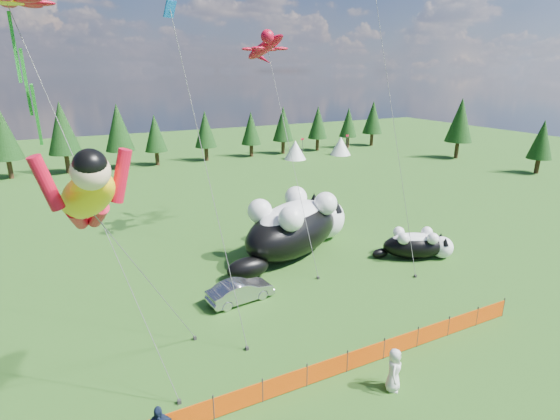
% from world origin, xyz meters
% --- Properties ---
extents(ground, '(160.00, 160.00, 0.00)m').
position_xyz_m(ground, '(0.00, 0.00, 0.00)').
color(ground, '#12380A').
rests_on(ground, ground).
extents(safety_fence, '(22.06, 0.06, 1.10)m').
position_xyz_m(safety_fence, '(0.00, -3.00, 0.50)').
color(safety_fence, '#262626').
rests_on(safety_fence, ground).
extents(tree_line, '(90.00, 4.00, 8.00)m').
position_xyz_m(tree_line, '(0.00, 45.00, 4.00)').
color(tree_line, black).
rests_on(tree_line, ground).
extents(festival_tents, '(50.00, 3.20, 2.80)m').
position_xyz_m(festival_tents, '(11.00, 40.00, 1.40)').
color(festival_tents, white).
rests_on(festival_tents, ground).
extents(cat_large, '(11.19, 7.66, 4.31)m').
position_xyz_m(cat_large, '(5.44, 9.54, 2.05)').
color(cat_large, black).
rests_on(cat_large, ground).
extents(cat_small, '(5.30, 3.68, 2.05)m').
position_xyz_m(cat_small, '(12.44, 4.89, 0.97)').
color(cat_small, black).
rests_on(cat_small, ground).
extents(car, '(3.97, 1.81, 1.26)m').
position_xyz_m(car, '(-0.80, 4.78, 0.63)').
color(car, '#B0B0B5').
rests_on(car, ground).
extents(spectator_e, '(1.07, 1.06, 1.87)m').
position_xyz_m(spectator_e, '(2.05, -4.73, 0.93)').
color(spectator_e, silver).
rests_on(spectator_e, ground).
extents(superhero_kite, '(6.61, 6.32, 11.39)m').
position_xyz_m(superhero_kite, '(-8.22, -1.30, 8.68)').
color(superhero_kite, yellow).
rests_on(superhero_kite, ground).
extents(gecko_kite, '(4.17, 12.40, 16.63)m').
position_xyz_m(gecko_kite, '(5.28, 14.26, 14.05)').
color(gecko_kite, red).
rests_on(gecko_kite, ground).
extents(flower_kite, '(5.55, 6.43, 15.76)m').
position_xyz_m(flower_kite, '(-9.70, 3.03, 14.56)').
color(flower_kite, red).
rests_on(flower_kite, ground).
extents(diamond_kite_a, '(2.11, 4.25, 15.80)m').
position_xyz_m(diamond_kite_a, '(-3.70, 4.06, 14.11)').
color(diamond_kite_a, '#0B57AF').
rests_on(diamond_kite_a, ground).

